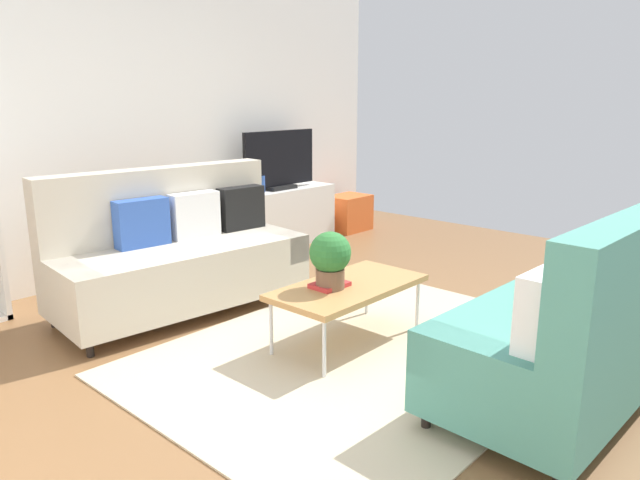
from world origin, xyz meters
TOP-DOWN VIEW (x-y plane):
  - ground_plane at (0.00, 0.00)m, footprint 7.68×7.68m
  - wall_far at (0.00, 2.80)m, footprint 6.40×0.12m
  - area_rug at (-0.14, -0.05)m, footprint 2.90×2.20m
  - couch_beige at (-0.47, 1.57)m, footprint 1.97×1.02m
  - couch_green at (0.19, -1.27)m, footprint 1.93×0.90m
  - coffee_table at (-0.09, 0.15)m, footprint 1.10×0.56m
  - tv_console at (1.48, 2.46)m, footprint 1.40×0.44m
  - tv at (1.48, 2.44)m, footprint 1.00×0.20m
  - storage_trunk at (2.58, 2.36)m, footprint 0.52×0.40m
  - potted_plant at (-0.23, 0.19)m, footprint 0.27×0.27m
  - table_book_0 at (-0.22, 0.21)m, footprint 0.24×0.18m
  - vase_0 at (0.90, 2.51)m, footprint 0.14×0.14m
  - bottle_0 at (1.09, 2.42)m, footprint 0.06×0.06m
  - bottle_1 at (1.20, 2.42)m, footprint 0.06×0.06m

SIDE VIEW (x-z plane):
  - ground_plane at x=0.00m, z-range 0.00..0.00m
  - area_rug at x=-0.14m, z-range 0.00..0.01m
  - storage_trunk at x=2.58m, z-range 0.00..0.44m
  - tv_console at x=1.48m, z-range 0.00..0.64m
  - coffee_table at x=-0.09m, z-range 0.18..0.60m
  - table_book_0 at x=-0.22m, z-range 0.42..0.45m
  - couch_green at x=0.19m, z-range -0.11..0.99m
  - couch_beige at x=-0.47m, z-range -0.10..1.00m
  - potted_plant at x=-0.23m, z-range 0.44..0.82m
  - vase_0 at x=0.90m, z-range 0.64..0.78m
  - bottle_1 at x=1.20m, z-range 0.64..0.82m
  - bottle_0 at x=1.09m, z-range 0.64..0.84m
  - tv at x=1.48m, z-range 0.63..1.27m
  - wall_far at x=0.00m, z-range 0.00..2.90m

